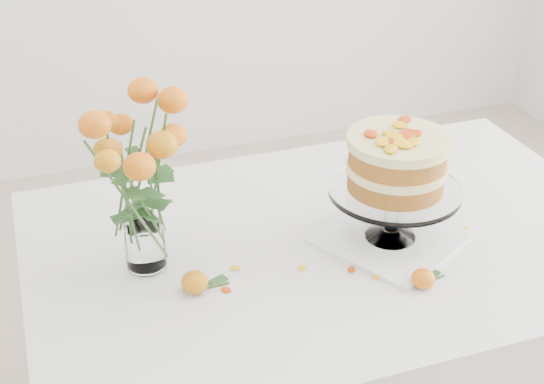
# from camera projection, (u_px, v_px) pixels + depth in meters

# --- Properties ---
(table) EXTENTS (1.43, 0.93, 0.76)m
(table) POSITION_uv_depth(u_px,v_px,m) (333.00, 264.00, 1.82)
(table) COLOR tan
(table) RESTS_ON ground
(napkin) EXTENTS (0.39, 0.39, 0.01)m
(napkin) POSITION_uv_depth(u_px,v_px,m) (390.00, 238.00, 1.76)
(napkin) COLOR white
(napkin) RESTS_ON table
(cake_stand) EXTENTS (0.30, 0.30, 0.27)m
(cake_stand) POSITION_uv_depth(u_px,v_px,m) (396.00, 168.00, 1.67)
(cake_stand) COLOR white
(cake_stand) RESTS_ON napkin
(rose_vase) EXTENTS (0.38, 0.38, 0.44)m
(rose_vase) POSITION_uv_depth(u_px,v_px,m) (137.00, 164.00, 1.54)
(rose_vase) COLOR white
(rose_vase) RESTS_ON table
(loose_rose_near) EXTENTS (0.10, 0.06, 0.05)m
(loose_rose_near) POSITION_uv_depth(u_px,v_px,m) (195.00, 282.00, 1.58)
(loose_rose_near) COLOR orange
(loose_rose_near) RESTS_ON table
(loose_rose_far) EXTENTS (0.09, 0.05, 0.04)m
(loose_rose_far) POSITION_uv_depth(u_px,v_px,m) (423.00, 278.00, 1.60)
(loose_rose_far) COLOR #D34C0A
(loose_rose_far) RESTS_ON table
(stray_petal_a) EXTENTS (0.03, 0.02, 0.00)m
(stray_petal_a) POSITION_uv_depth(u_px,v_px,m) (302.00, 268.00, 1.66)
(stray_petal_a) COLOR yellow
(stray_petal_a) RESTS_ON table
(stray_petal_b) EXTENTS (0.03, 0.02, 0.00)m
(stray_petal_b) POSITION_uv_depth(u_px,v_px,m) (351.00, 270.00, 1.66)
(stray_petal_b) COLOR yellow
(stray_petal_b) RESTS_ON table
(stray_petal_c) EXTENTS (0.03, 0.02, 0.00)m
(stray_petal_c) POSITION_uv_depth(u_px,v_px,m) (376.00, 276.00, 1.64)
(stray_petal_c) COLOR yellow
(stray_petal_c) RESTS_ON table
(stray_petal_d) EXTENTS (0.03, 0.02, 0.00)m
(stray_petal_d) POSITION_uv_depth(u_px,v_px,m) (235.00, 268.00, 1.66)
(stray_petal_d) COLOR yellow
(stray_petal_d) RESTS_ON table
(stray_petal_e) EXTENTS (0.03, 0.02, 0.00)m
(stray_petal_e) POSITION_uv_depth(u_px,v_px,m) (226.00, 290.00, 1.59)
(stray_petal_e) COLOR yellow
(stray_petal_e) RESTS_ON table
(stray_petal_f) EXTENTS (0.03, 0.02, 0.00)m
(stray_petal_f) POSITION_uv_depth(u_px,v_px,m) (464.00, 230.00, 1.80)
(stray_petal_f) COLOR yellow
(stray_petal_f) RESTS_ON table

